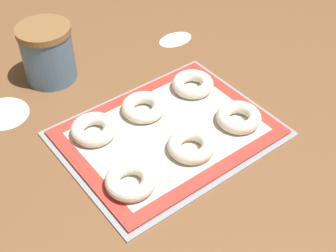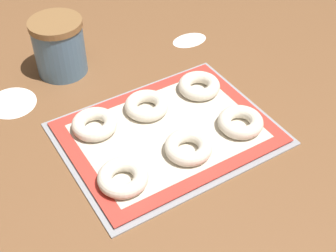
{
  "view_description": "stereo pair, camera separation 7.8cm",
  "coord_description": "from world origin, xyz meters",
  "px_view_note": "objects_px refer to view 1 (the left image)",
  "views": [
    {
      "loc": [
        -0.45,
        -0.59,
        0.73
      ],
      "look_at": [
        0.02,
        0.01,
        0.03
      ],
      "focal_mm": 50.0,
      "sensor_mm": 36.0,
      "label": 1
    },
    {
      "loc": [
        -0.38,
        -0.64,
        0.73
      ],
      "look_at": [
        0.02,
        0.01,
        0.03
      ],
      "focal_mm": 50.0,
      "sensor_mm": 36.0,
      "label": 2
    }
  ],
  "objects_px": {
    "bagel_front_left": "(131,181)",
    "bagel_back_right": "(193,84)",
    "bagel_front_center": "(191,146)",
    "bagel_back_left": "(94,129)",
    "bagel_back_center": "(143,107)",
    "bagel_front_right": "(239,117)",
    "flour_canister": "(48,53)",
    "baking_tray": "(168,133)"
  },
  "relations": [
    {
      "from": "bagel_front_left",
      "to": "bagel_back_right",
      "type": "distance_m",
      "value": 0.34
    },
    {
      "from": "bagel_front_center",
      "to": "bagel_back_left",
      "type": "height_order",
      "value": "same"
    },
    {
      "from": "bagel_front_left",
      "to": "bagel_back_center",
      "type": "distance_m",
      "value": 0.23
    },
    {
      "from": "bagel_front_left",
      "to": "bagel_back_left",
      "type": "relative_size",
      "value": 1.0
    },
    {
      "from": "bagel_back_left",
      "to": "bagel_back_center",
      "type": "distance_m",
      "value": 0.13
    },
    {
      "from": "bagel_front_left",
      "to": "bagel_front_right",
      "type": "bearing_deg",
      "value": 1.33
    },
    {
      "from": "bagel_back_right",
      "to": "flour_canister",
      "type": "bearing_deg",
      "value": 132.43
    },
    {
      "from": "bagel_back_right",
      "to": "bagel_back_left",
      "type": "bearing_deg",
      "value": 178.43
    },
    {
      "from": "bagel_back_right",
      "to": "bagel_back_center",
      "type": "bearing_deg",
      "value": 179.09
    },
    {
      "from": "bagel_front_left",
      "to": "bagel_front_center",
      "type": "bearing_deg",
      "value": 0.91
    },
    {
      "from": "bagel_back_center",
      "to": "bagel_front_right",
      "type": "bearing_deg",
      "value": -46.8
    },
    {
      "from": "bagel_front_left",
      "to": "bagel_back_right",
      "type": "height_order",
      "value": "same"
    },
    {
      "from": "bagel_back_left",
      "to": "bagel_back_right",
      "type": "bearing_deg",
      "value": -1.57
    },
    {
      "from": "bagel_front_right",
      "to": "bagel_back_center",
      "type": "relative_size",
      "value": 1.0
    },
    {
      "from": "flour_canister",
      "to": "bagel_front_left",
      "type": "bearing_deg",
      "value": -96.5
    },
    {
      "from": "bagel_back_center",
      "to": "flour_canister",
      "type": "distance_m",
      "value": 0.29
    },
    {
      "from": "bagel_back_right",
      "to": "baking_tray",
      "type": "bearing_deg",
      "value": -149.33
    },
    {
      "from": "bagel_front_right",
      "to": "bagel_back_center",
      "type": "height_order",
      "value": "same"
    },
    {
      "from": "bagel_front_right",
      "to": "bagel_back_right",
      "type": "relative_size",
      "value": 1.0
    },
    {
      "from": "bagel_front_center",
      "to": "bagel_front_right",
      "type": "bearing_deg",
      "value": 1.8
    },
    {
      "from": "bagel_front_left",
      "to": "flour_canister",
      "type": "height_order",
      "value": "flour_canister"
    },
    {
      "from": "bagel_back_left",
      "to": "flour_canister",
      "type": "relative_size",
      "value": 0.7
    },
    {
      "from": "bagel_back_left",
      "to": "bagel_back_center",
      "type": "relative_size",
      "value": 1.0
    },
    {
      "from": "baking_tray",
      "to": "bagel_back_right",
      "type": "distance_m",
      "value": 0.17
    },
    {
      "from": "baking_tray",
      "to": "bagel_front_center",
      "type": "distance_m",
      "value": 0.08
    },
    {
      "from": "baking_tray",
      "to": "bagel_front_right",
      "type": "relative_size",
      "value": 4.53
    },
    {
      "from": "bagel_front_left",
      "to": "flour_canister",
      "type": "distance_m",
      "value": 0.44
    },
    {
      "from": "baking_tray",
      "to": "bagel_back_right",
      "type": "height_order",
      "value": "bagel_back_right"
    },
    {
      "from": "bagel_front_right",
      "to": "flour_canister",
      "type": "relative_size",
      "value": 0.7
    },
    {
      "from": "bagel_back_left",
      "to": "flour_canister",
      "type": "xyz_separation_m",
      "value": [
        0.03,
        0.26,
        0.05
      ]
    },
    {
      "from": "bagel_front_left",
      "to": "bagel_back_right",
      "type": "xyz_separation_m",
      "value": [
        0.3,
        0.17,
        0.0
      ]
    },
    {
      "from": "baking_tray",
      "to": "bagel_back_center",
      "type": "bearing_deg",
      "value": 93.79
    },
    {
      "from": "bagel_front_center",
      "to": "bagel_front_right",
      "type": "distance_m",
      "value": 0.14
    },
    {
      "from": "baking_tray",
      "to": "flour_canister",
      "type": "xyz_separation_m",
      "value": [
        -0.11,
        0.35,
        0.07
      ]
    },
    {
      "from": "bagel_front_right",
      "to": "bagel_back_center",
      "type": "distance_m",
      "value": 0.22
    },
    {
      "from": "bagel_back_center",
      "to": "flour_canister",
      "type": "relative_size",
      "value": 0.7
    },
    {
      "from": "baking_tray",
      "to": "bagel_front_right",
      "type": "distance_m",
      "value": 0.16
    },
    {
      "from": "baking_tray",
      "to": "bagel_front_left",
      "type": "xyz_separation_m",
      "value": [
        -0.16,
        -0.08,
        0.02
      ]
    },
    {
      "from": "bagel_front_left",
      "to": "bagel_back_center",
      "type": "xyz_separation_m",
      "value": [
        0.15,
        0.17,
        0.0
      ]
    },
    {
      "from": "bagel_front_center",
      "to": "baking_tray",
      "type": "bearing_deg",
      "value": 91.37
    },
    {
      "from": "bagel_back_right",
      "to": "flour_canister",
      "type": "xyz_separation_m",
      "value": [
        -0.25,
        0.27,
        0.05
      ]
    },
    {
      "from": "bagel_front_right",
      "to": "flour_canister",
      "type": "height_order",
      "value": "flour_canister"
    }
  ]
}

